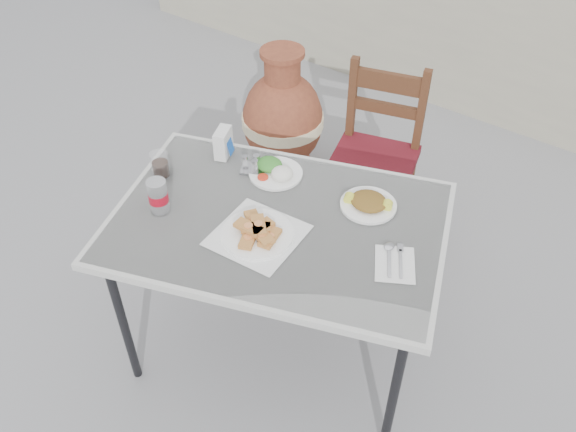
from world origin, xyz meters
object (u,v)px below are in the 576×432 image
Objects in this scene: pide_plate at (257,230)px; salad_chopped_plate at (368,203)px; cafe_table at (278,230)px; napkin_holder at (223,143)px; salad_rice_plate at (275,170)px; condiment_caddy at (253,166)px; soda_can at (158,196)px; terracotta_urn at (283,121)px; cola_glass at (160,166)px; chair at (375,156)px.

pide_plate reaches higher than salad_chopped_plate.
pide_plate reaches higher than cafe_table.
napkin_holder reaches higher than salad_chopped_plate.
condiment_caddy is at bearing -159.27° from salad_rice_plate.
salad_chopped_plate is (0.25, 0.39, -0.01)m from pide_plate.
soda_can is 1.39m from terracotta_urn.
salad_chopped_plate is 2.09× the size of cola_glass.
cafe_table is 0.97m from chair.
cafe_table is at bearing 6.17° from cola_glass.
pide_plate is at bearing -57.40° from napkin_holder.
cola_glass is (-0.55, 0.05, 0.02)m from pide_plate.
napkin_holder is (0.12, 0.26, 0.02)m from cola_glass.
chair is (0.10, 0.72, -0.31)m from salad_rice_plate.
terracotta_urn is (-0.75, 1.05, -0.34)m from cafe_table.
pide_plate is 0.38m from salad_rice_plate.
salad_chopped_plate is 1.32m from terracotta_urn.
salad_rice_plate is at bearing 116.64° from pide_plate.
napkin_holder reaches higher than salad_rice_plate.
cafe_table is at bearing 28.40° from soda_can.
cola_glass is at bearing -173.83° from cafe_table.
condiment_caddy reaches higher than cafe_table.
cola_glass reaches higher than cafe_table.
pide_plate is 0.46m from salad_chopped_plate.
soda_can is 1.10× the size of napkin_holder.
salad_chopped_plate is at bearing 7.17° from salad_rice_plate.
cafe_table is 0.37m from salad_chopped_plate.
cola_glass is 0.81× the size of condiment_caddy.
terracotta_urn is at bearing 155.69° from chair.
salad_rice_plate is 1.09m from terracotta_urn.
salad_chopped_plate is (0.42, 0.05, -0.00)m from salad_rice_plate.
napkin_holder is at bearing 65.12° from cola_glass.
cafe_table is 0.14m from pide_plate.
salad_rice_plate reaches higher than salad_chopped_plate.
pide_plate is 0.40× the size of terracotta_urn.
chair is at bearing 82.01° from salad_rice_plate.
chair reaches higher than salad_chopped_plate.
soda_can is (-0.23, -0.44, 0.05)m from salad_rice_plate.
cola_glass reaches higher than salad_chopped_plate.
chair is (-0.32, 0.67, -0.31)m from salad_chopped_plate.
pide_plate is at bearing -63.36° from salad_rice_plate.
terracotta_urn is (-0.19, 1.11, -0.44)m from cola_glass.
pide_plate is at bearing -101.58° from chair.
cafe_table is 0.58m from cola_glass.
napkin_holder is at bearing -131.53° from chair.
salad_chopped_plate is 0.27× the size of terracotta_urn.
terracotta_urn is (-0.99, 0.77, -0.41)m from salad_chopped_plate.
soda_can is 1.05× the size of condiment_caddy.
chair reaches higher than napkin_holder.
cafe_table is at bearing -54.39° from terracotta_urn.
soda_can is (-0.65, -0.50, 0.05)m from salad_chopped_plate.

